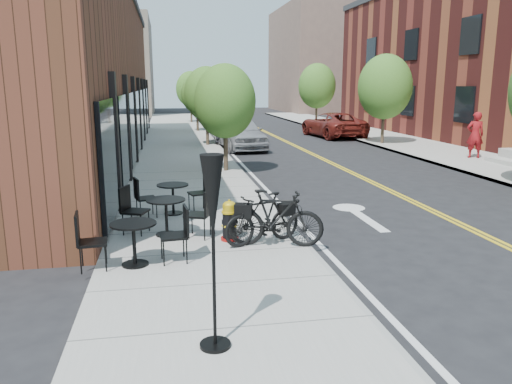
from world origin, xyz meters
TOP-DOWN VIEW (x-y plane):
  - ground at (0.00, 0.00)m, footprint 120.00×120.00m
  - sidewalk_near at (-2.00, 10.00)m, footprint 4.00×70.00m
  - sidewalk_far at (10.00, 10.00)m, footprint 4.00×70.00m
  - building_near at (-6.50, 14.00)m, footprint 5.00×28.00m
  - bg_building_left at (-8.00, 48.00)m, footprint 8.00×14.00m
  - bg_building_right at (16.00, 50.00)m, footprint 10.00×16.00m
  - tree_near_a at (-0.60, 9.00)m, footprint 2.20×2.20m
  - tree_near_b at (-0.60, 17.00)m, footprint 2.30×2.30m
  - tree_near_c at (-0.60, 25.00)m, footprint 2.10×2.10m
  - tree_near_d at (-0.60, 33.00)m, footprint 2.40×2.40m
  - tree_far_b at (8.60, 16.00)m, footprint 2.80×2.80m
  - tree_far_c at (8.60, 28.00)m, footprint 2.80×2.80m
  - fire_hydrant at (-1.51, 0.70)m, footprint 0.37×0.37m
  - bicycle_left at (-0.90, 0.37)m, footprint 1.75×1.02m
  - bicycle_right at (-0.69, 0.15)m, footprint 1.94×1.00m
  - bistro_set_a at (-3.32, -0.43)m, footprint 1.87×0.87m
  - bistro_set_b at (-2.60, 3.00)m, footprint 1.81×0.93m
  - bistro_set_c at (-2.76, 1.25)m, footprint 1.89×1.13m
  - patio_umbrella at (-2.22, -3.43)m, footprint 0.38×0.38m
  - parked_car_a at (0.95, 15.78)m, footprint 2.34×4.91m
  - parked_car_b at (0.80, 18.99)m, footprint 2.00×4.91m
  - parked_car_c at (1.31, 27.35)m, footprint 2.21×5.37m
  - parked_car_far at (7.40, 20.59)m, footprint 3.04×5.65m
  - pedestrian at (10.19, 10.26)m, footprint 0.81×0.64m

SIDE VIEW (x-z plane):
  - ground at x=0.00m, z-range 0.00..0.00m
  - sidewalk_near at x=-2.00m, z-range 0.00..0.12m
  - sidewalk_far at x=10.00m, z-range 0.00..0.12m
  - fire_hydrant at x=-1.51m, z-range 0.10..0.94m
  - bistro_set_b at x=-2.60m, z-range 0.12..1.07m
  - bistro_set_a at x=-3.32m, z-range 0.12..1.12m
  - bistro_set_c at x=-2.76m, z-range 0.12..1.12m
  - bicycle_left at x=-0.90m, z-range 0.12..1.13m
  - bicycle_right at x=-0.69m, z-range 0.12..1.24m
  - parked_car_far at x=7.40m, z-range 0.00..1.51m
  - parked_car_c at x=1.31m, z-range 0.00..1.55m
  - parked_car_b at x=0.80m, z-range 0.00..1.59m
  - parked_car_a at x=0.95m, z-range 0.00..1.62m
  - pedestrian at x=10.19m, z-range 0.12..2.07m
  - patio_umbrella at x=-2.22m, z-range 0.63..2.96m
  - tree_near_c at x=-0.60m, z-range 0.69..4.37m
  - tree_near_a at x=-0.60m, z-range 0.70..4.51m
  - tree_near_b at x=-0.60m, z-range 0.72..4.70m
  - tree_near_d at x=-0.60m, z-range 0.73..4.85m
  - tree_far_b at x=8.60m, z-range 0.75..5.37m
  - tree_far_c at x=8.60m, z-range 0.75..5.37m
  - building_near at x=-6.50m, z-range 0.00..7.00m
  - bg_building_left at x=-8.00m, z-range 0.00..10.00m
  - bg_building_right at x=16.00m, z-range 0.00..12.00m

